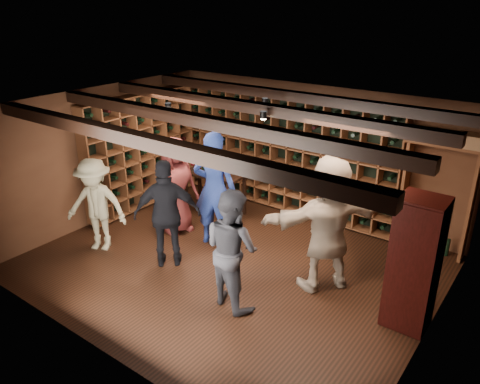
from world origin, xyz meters
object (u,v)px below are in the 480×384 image
Objects in this scene: guest_beige at (328,224)px; tasting_table at (215,177)px; guest_khaki at (96,205)px; display_cabinet at (414,266)px; man_blue_shirt at (214,189)px; man_grey_suit at (232,248)px; guest_red_floral at (175,185)px; guest_woman_black at (167,214)px.

guest_beige is 1.69× the size of tasting_table.
guest_khaki is 2.33m from tasting_table.
display_cabinet is 1.28m from guest_beige.
man_blue_shirt is 1.17× the size of man_grey_suit.
guest_red_floral is 0.87× the size of guest_beige.
man_blue_shirt is 1.77m from man_grey_suit.
man_blue_shirt is at bearing -71.92° from guest_red_floral.
man_grey_suit is 0.97× the size of guest_woman_black.
display_cabinet is 2.32m from man_grey_suit.
man_blue_shirt is at bearing -29.79° from man_grey_suit.
display_cabinet is 4.94m from guest_khaki.
guest_beige reaches higher than man_grey_suit.
man_grey_suit is 2.93m from tasting_table.
guest_red_floral is at bearing -14.72° from man_grey_suit.
guest_red_floral is 2.97m from guest_beige.
man_blue_shirt reaches higher than guest_woman_black.
guest_khaki is 3.78m from guest_beige.
display_cabinet is 1.47× the size of tasting_table.
man_grey_suit is 0.97× the size of guest_red_floral.
man_grey_suit reaches higher than guest_khaki.
guest_woman_black is 1.35m from guest_khaki.
guest_red_floral is (-2.13, 1.15, 0.03)m from man_grey_suit.
guest_woman_black reaches higher than tasting_table.
guest_red_floral is at bearing -17.38° from man_blue_shirt.
man_blue_shirt is 2.12m from guest_beige.
guest_khaki reaches higher than tasting_table.
guest_woman_black is (-3.51, -0.76, 0.01)m from display_cabinet.
man_blue_shirt is 1.19m from tasting_table.
display_cabinet is 0.88× the size of man_blue_shirt.
guest_woman_black is (-1.41, 0.22, 0.02)m from man_grey_suit.
display_cabinet is 0.87× the size of guest_beige.
guest_woman_black is at bearing 4.68° from man_grey_suit.
display_cabinet is at bearing -22.28° from tasting_table.
man_blue_shirt is 1.96m from guest_khaki.
man_grey_suit is (-2.10, -0.98, -0.01)m from display_cabinet.
tasting_table is at bearing -72.38° from man_blue_shirt.
guest_woman_black is at bearing -11.64° from guest_khaki.
display_cabinet is 1.10× the size of guest_khaki.
tasting_table is at bearing 46.82° from guest_khaki.
guest_beige reaches higher than tasting_table.
guest_woman_black is (-0.13, -0.99, -0.12)m from man_blue_shirt.
man_blue_shirt is at bearing -138.75° from guest_woman_black.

